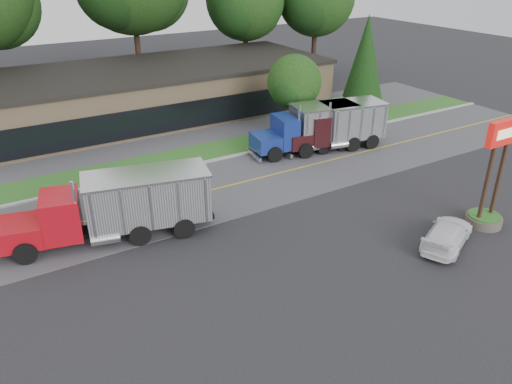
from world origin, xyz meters
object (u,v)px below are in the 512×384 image
at_px(dump_truck_red, 119,205).
at_px(rally_car, 447,234).
at_px(dump_truck_blue, 310,127).
at_px(bilo_sign, 490,191).
at_px(dump_truck_maroon, 339,124).

distance_m(dump_truck_red, rally_car, 16.69).
xyz_separation_m(dump_truck_red, rally_car, (13.80, -9.31, -1.18)).
bearing_deg(dump_truck_blue, dump_truck_red, 26.16).
bearing_deg(bilo_sign, rally_car, -173.77).
distance_m(bilo_sign, rally_car, 3.74).
height_order(dump_truck_red, dump_truck_blue, same).
relative_size(dump_truck_blue, rally_car, 1.85).
xyz_separation_m(dump_truck_maroon, rally_car, (-4.22, -13.69, -1.17)).
distance_m(dump_truck_blue, dump_truck_maroon, 2.32).
distance_m(bilo_sign, dump_truck_maroon, 13.33).
distance_m(bilo_sign, dump_truck_red, 19.43).
bearing_deg(bilo_sign, dump_truck_blue, 95.96).
xyz_separation_m(dump_truck_red, dump_truck_blue, (15.80, 5.04, -0.01)).
bearing_deg(dump_truck_maroon, dump_truck_red, 24.28).
bearing_deg(dump_truck_red, dump_truck_blue, -149.73).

